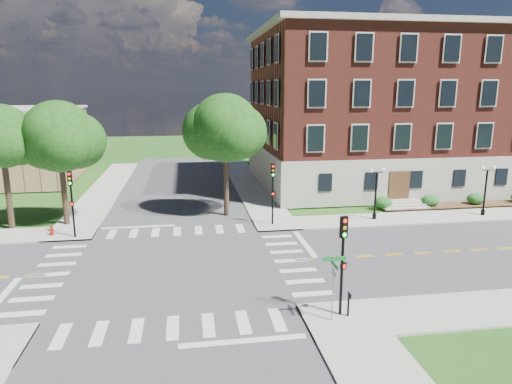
{
  "coord_description": "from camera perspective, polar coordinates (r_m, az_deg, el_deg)",
  "views": [
    {
      "loc": [
        0.85,
        -26.23,
        10.53
      ],
      "look_at": [
        5.79,
        5.67,
        3.2
      ],
      "focal_mm": 32.0,
      "sensor_mm": 36.0,
      "label": 1
    }
  ],
  "objects": [
    {
      "name": "traffic_signal_ne",
      "position": [
        35.19,
        2.11,
        0.74
      ],
      "size": [
        0.37,
        0.43,
        4.8
      ],
      "color": "black",
      "rests_on": "ground"
    },
    {
      "name": "tree_b",
      "position": [
        38.48,
        -29.25,
        6.09
      ],
      "size": [
        4.66,
        4.66,
        9.37
      ],
      "color": "#2F2317",
      "rests_on": "ground"
    },
    {
      "name": "twin_lamp_west",
      "position": [
        38.03,
        14.75,
        0.21
      ],
      "size": [
        1.36,
        0.36,
        4.23
      ],
      "color": "black",
      "rests_on": "ground"
    },
    {
      "name": "road_ew",
      "position": [
        28.27,
        -10.02,
        -9.27
      ],
      "size": [
        90.0,
        12.0,
        0.01
      ],
      "primitive_type": "cube",
      "color": "#3D3D3F",
      "rests_on": "ground"
    },
    {
      "name": "push_button_post",
      "position": [
        22.25,
        11.5,
        -13.42
      ],
      "size": [
        0.14,
        0.21,
        1.2
      ],
      "color": "black",
      "rests_on": "ground"
    },
    {
      "name": "traffic_signal_nw",
      "position": [
        34.6,
        -22.08,
        -0.41
      ],
      "size": [
        0.33,
        0.37,
        4.8
      ],
      "color": "black",
      "rests_on": "ground"
    },
    {
      "name": "tree_d",
      "position": [
        37.61,
        -3.86,
        7.96
      ],
      "size": [
        5.63,
        5.63,
        10.09
      ],
      "color": "#2F2317",
      "rests_on": "ground"
    },
    {
      "name": "main_building",
      "position": [
        53.53,
        17.08,
        9.9
      ],
      "size": [
        30.6,
        22.4,
        16.5
      ],
      "color": "#A19C8E",
      "rests_on": "ground"
    },
    {
      "name": "fire_hydrant",
      "position": [
        36.41,
        -24.18,
        -4.41
      ],
      "size": [
        0.35,
        0.35,
        0.75
      ],
      "color": "maroon",
      "rests_on": "ground"
    },
    {
      "name": "shrub_row",
      "position": [
        46.54,
        25.7,
        -1.57
      ],
      "size": [
        18.0,
        2.0,
        1.3
      ],
      "primitive_type": null,
      "color": "#1A4E1B",
      "rests_on": "ground"
    },
    {
      "name": "twin_lamp_east",
      "position": [
        42.48,
        26.78,
        0.54
      ],
      "size": [
        1.36,
        0.36,
        4.23
      ],
      "color": "black",
      "rests_on": "ground"
    },
    {
      "name": "sidewalk_ne",
      "position": [
        45.29,
        10.16,
        -0.77
      ],
      "size": [
        34.0,
        34.0,
        0.12
      ],
      "color": "#9E9B93",
      "rests_on": "ground"
    },
    {
      "name": "stop_bar_east",
      "position": [
        32.07,
        6.09,
        -6.45
      ],
      "size": [
        0.4,
        5.5,
        0.0
      ],
      "primitive_type": "cube",
      "color": "silver",
      "rests_on": "ground"
    },
    {
      "name": "tree_c",
      "position": [
        37.78,
        -23.42,
        6.37
      ],
      "size": [
        5.43,
        5.43,
        9.6
      ],
      "color": "#2F2317",
      "rests_on": "ground"
    },
    {
      "name": "traffic_signal_se",
      "position": [
        21.42,
        10.79,
        -7.49
      ],
      "size": [
        0.38,
        0.45,
        4.8
      ],
      "color": "black",
      "rests_on": "ground"
    },
    {
      "name": "road_ns",
      "position": [
        28.27,
        -10.02,
        -9.26
      ],
      "size": [
        12.0,
        90.0,
        0.01
      ],
      "primitive_type": "cube",
      "color": "#3D3D3F",
      "rests_on": "ground"
    },
    {
      "name": "sidewalk_nw",
      "position": [
        45.86,
        -29.26,
        -2.07
      ],
      "size": [
        34.0,
        34.0,
        0.12
      ],
      "color": "#9E9B93",
      "rests_on": "ground"
    },
    {
      "name": "ground",
      "position": [
        28.27,
        -10.02,
        -9.28
      ],
      "size": [
        160.0,
        160.0,
        0.0
      ],
      "primitive_type": "plane",
      "color": "#275417",
      "rests_on": "ground"
    },
    {
      "name": "crosswalk_east",
      "position": [
        28.96,
        4.53,
        -8.56
      ],
      "size": [
        2.2,
        10.2,
        0.02
      ],
      "primitive_type": null,
      "color": "silver",
      "rests_on": "ground"
    },
    {
      "name": "street_sign_pole",
      "position": [
        21.15,
        9.69,
        -10.28
      ],
      "size": [
        1.1,
        1.1,
        3.1
      ],
      "color": "gray",
      "rests_on": "ground"
    }
  ]
}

